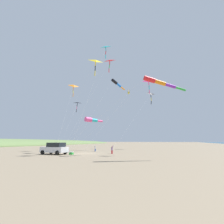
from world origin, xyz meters
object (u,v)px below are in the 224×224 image
(parked_car, at_px, (55,148))
(kite_box_orange_high_right, at_px, (129,92))
(person_child_grey_jacket, at_px, (95,148))
(kite_delta_teal_far_right, at_px, (110,61))
(kite_delta_yellow_midlevel, at_px, (148,81))
(person_child_green_jacket, at_px, (112,149))
(cooler_box, at_px, (71,153))
(kite_delta_small_distant, at_px, (106,47))
(kite_delta_blue_topmost, at_px, (151,94))
(kite_windsock_long_streamer_left, at_px, (159,82))
(kite_delta_striped_overhead, at_px, (77,103))
(kite_delta_rainbow_low_near, at_px, (95,61))
(person_adult_flyer, at_px, (53,148))
(kite_delta_black_fish_shape, at_px, (74,86))
(kite_windsock_red_high_left, at_px, (91,120))
(kite_windsock_checkered_midright, at_px, (117,83))

(parked_car, bearing_deg, kite_box_orange_high_right, 74.79)
(person_child_grey_jacket, height_order, kite_delta_teal_far_right, kite_delta_teal_far_right)
(kite_delta_yellow_midlevel, distance_m, kite_delta_teal_far_right, 13.97)
(person_child_green_jacket, relative_size, kite_delta_teal_far_right, 0.07)
(cooler_box, relative_size, kite_delta_small_distant, 0.03)
(kite_delta_blue_topmost, relative_size, kite_delta_yellow_midlevel, 1.32)
(kite_windsock_long_streamer_left, height_order, kite_delta_small_distant, kite_delta_small_distant)
(kite_box_orange_high_right, xyz_separation_m, kite_delta_striped_overhead, (-8.48, -12.86, -5.55))
(kite_delta_yellow_midlevel, bearing_deg, kite_delta_striped_overhead, 166.53)
(kite_delta_rainbow_low_near, bearing_deg, kite_box_orange_high_right, 91.32)
(person_child_green_jacket, distance_m, kite_delta_striped_overhead, 15.29)
(person_adult_flyer, bearing_deg, kite_windsock_long_streamer_left, -8.01)
(kite_delta_blue_topmost, distance_m, kite_box_orange_high_right, 6.53)
(kite_windsock_long_streamer_left, height_order, kite_delta_black_fish_shape, kite_delta_black_fish_shape)
(person_child_green_jacket, distance_m, kite_delta_small_distant, 21.26)
(person_child_green_jacket, bearing_deg, cooler_box, -145.51)
(kite_box_orange_high_right, bearing_deg, person_adult_flyer, -113.16)
(parked_car, xyz_separation_m, kite_delta_striped_overhead, (-2.62, 8.68, 9.84))
(cooler_box, distance_m, kite_delta_striped_overhead, 14.23)
(kite_delta_yellow_midlevel, height_order, kite_delta_black_fish_shape, kite_delta_black_fish_shape)
(kite_delta_rainbow_low_near, distance_m, kite_delta_teal_far_right, 9.72)
(person_adult_flyer, distance_m, kite_delta_black_fish_shape, 14.47)
(person_child_grey_jacket, xyz_separation_m, kite_delta_striped_overhead, (-5.22, 0.27, 10.08))
(kite_delta_black_fish_shape, height_order, kite_windsock_red_high_left, kite_delta_black_fish_shape)
(kite_delta_teal_far_right, bearing_deg, kite_delta_yellow_midlevel, -29.38)
(kite_windsock_red_high_left, relative_size, kite_delta_small_distant, 0.31)
(kite_delta_rainbow_low_near, distance_m, kite_delta_black_fish_shape, 10.67)
(person_adult_flyer, bearing_deg, kite_delta_black_fish_shape, 92.17)
(cooler_box, xyz_separation_m, person_adult_flyer, (-5.22, 1.20, 0.74))
(kite_delta_black_fish_shape, bearing_deg, kite_delta_rainbow_low_near, -31.80)
(kite_delta_blue_topmost, height_order, kite_delta_striped_overhead, kite_delta_blue_topmost)
(kite_box_orange_high_right, relative_size, kite_windsock_long_streamer_left, 0.93)
(kite_box_orange_high_right, height_order, kite_delta_teal_far_right, kite_delta_teal_far_right)
(person_adult_flyer, relative_size, person_child_grey_jacket, 1.32)
(kite_windsock_long_streamer_left, bearing_deg, cooler_box, 173.85)
(person_adult_flyer, distance_m, person_child_grey_jacket, 8.20)
(person_child_green_jacket, distance_m, kite_windsock_red_high_left, 6.25)
(kite_delta_black_fish_shape, height_order, kite_delta_small_distant, kite_delta_small_distant)
(person_child_green_jacket, xyz_separation_m, kite_windsock_red_high_left, (-1.66, -3.97, 4.53))
(kite_delta_yellow_midlevel, bearing_deg, cooler_box, -162.47)
(person_child_green_jacket, height_order, kite_windsock_checkered_midright, kite_windsock_checkered_midright)
(kite_windsock_long_streamer_left, bearing_deg, kite_delta_small_distant, 146.45)
(kite_delta_rainbow_low_near, bearing_deg, cooler_box, -168.52)
(person_child_grey_jacket, bearing_deg, kite_delta_small_distant, -30.02)
(kite_box_orange_high_right, xyz_separation_m, kite_delta_small_distant, (-0.18, -14.91, 5.41))
(parked_car, distance_m, person_adult_flyer, 3.20)
(kite_delta_blue_topmost, bearing_deg, kite_delta_rainbow_low_near, -106.32)
(parked_car, relative_size, kite_windsock_red_high_left, 0.64)
(person_child_green_jacket, distance_m, kite_windsock_long_streamer_left, 13.15)
(kite_windsock_long_streamer_left, bearing_deg, kite_delta_teal_far_right, 137.68)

